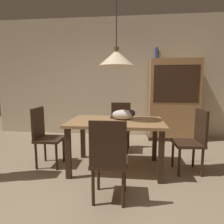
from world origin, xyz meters
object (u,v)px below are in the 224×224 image
chair_far_back (120,124)px  chair_left_side (45,134)px  chair_right_side (193,138)px  book_blue_wide (156,54)px  dining_table (116,127)px  chair_near_front (109,158)px  hutch_bookcase (173,102)px  pendant_lamp (116,58)px  cat_sleeping (124,115)px  book_yellow_short (159,55)px

chair_far_back → chair_left_side: bearing=-142.1°
chair_right_side → book_blue_wide: 2.31m
dining_table → chair_near_front: 0.89m
chair_near_front → chair_left_side: 1.43m
dining_table → book_blue_wide: bearing=66.9°
hutch_bookcase → book_blue_wide: size_ratio=7.71×
chair_near_front → chair_right_side: (1.13, 0.88, 0.00)m
chair_near_front → chair_left_side: bearing=142.2°
pendant_lamp → book_blue_wide: pendant_lamp is taller
chair_left_side → chair_far_back: size_ratio=1.00×
dining_table → hutch_bookcase: 2.13m
chair_near_front → hutch_bookcase: 2.92m
book_blue_wide → hutch_bookcase: bearing=-0.2°
chair_left_side → book_blue_wide: bearing=43.2°
dining_table → chair_far_back: 0.89m
dining_table → chair_left_side: (-1.13, -0.00, -0.14)m
chair_near_front → pendant_lamp: size_ratio=0.72×
dining_table → pendant_lamp: pendant_lamp is taller
chair_left_side → chair_far_back: (1.13, 0.88, 0.00)m
cat_sleeping → dining_table: bearing=-137.5°
pendant_lamp → book_blue_wide: bearing=66.9°
chair_left_side → cat_sleeping: bearing=4.8°
chair_right_side → chair_near_front: bearing=-141.9°
chair_left_side → book_blue_wide: 2.96m
chair_near_front → chair_far_back: 1.76m
chair_near_front → chair_right_side: same height
chair_near_front → hutch_bookcase: bearing=66.0°
dining_table → book_yellow_short: size_ratio=7.00×
chair_left_side → hutch_bookcase: 2.93m
chair_near_front → book_blue_wide: (0.75, 2.64, 1.46)m
chair_left_side → chair_near_front: bearing=-37.8°
cat_sleeping → book_yellow_short: 2.12m
chair_far_back → chair_right_side: (1.12, -0.87, 0.00)m
dining_table → cat_sleeping: cat_sleeping is taller
chair_near_front → cat_sleeping: chair_near_front is taller
chair_far_back → cat_sleeping: size_ratio=2.38×
chair_left_side → cat_sleeping: size_ratio=2.38×
hutch_bookcase → book_blue_wide: (-0.42, 0.00, 1.08)m
cat_sleeping → book_blue_wide: (0.64, 1.66, 1.14)m
pendant_lamp → book_yellow_short: (0.82, 1.76, 0.28)m
chair_far_back → book_yellow_short: size_ratio=4.65×
book_blue_wide → chair_left_side: bearing=-136.8°
chair_near_front → book_blue_wide: size_ratio=3.88×
dining_table → chair_right_side: (1.13, 0.01, -0.14)m
chair_far_back → chair_near_front: bearing=-90.1°
cat_sleeping → hutch_bookcase: 1.97m
chair_right_side → cat_sleeping: bearing=174.6°
dining_table → chair_near_front: (0.00, -0.88, -0.14)m
hutch_bookcase → book_yellow_short: bearing=179.8°
dining_table → cat_sleeping: (0.11, 0.10, 0.18)m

